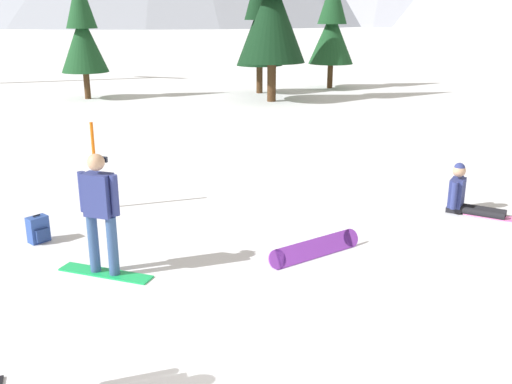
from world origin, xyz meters
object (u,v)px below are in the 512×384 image
object	(u,v)px
pine_tree_twin	(272,2)
snowboarder_midground	(100,212)
snowboarder_background	(466,196)
backpack_blue	(38,230)
pine_tree_leaning	(82,31)
trail_marker_pole	(95,166)
pine_tree_tall	(260,23)
loose_snowboard_far_spare	(315,248)
pine_tree_young	(332,27)

from	to	relation	value
pine_tree_twin	snowboarder_midground	bearing A→B (deg)	-81.46
snowboarder_midground	snowboarder_background	xyz separation A→B (m)	(5.03, 4.47, -0.63)
snowboarder_midground	snowboarder_background	size ratio (longest dim) A/B	1.00
pine_tree_twin	snowboarder_background	bearing A→B (deg)	-58.68
backpack_blue	pine_tree_leaning	size ratio (longest dim) A/B	0.09
trail_marker_pole	pine_tree_tall	world-z (taller)	pine_tree_tall
loose_snowboard_far_spare	pine_tree_tall	size ratio (longest dim) A/B	0.26
snowboarder_background	pine_tree_twin	bearing A→B (deg)	121.32
snowboarder_midground	backpack_blue	bearing A→B (deg)	156.95
snowboarder_background	backpack_blue	size ratio (longest dim) A/B	3.80
backpack_blue	pine_tree_tall	size ratio (longest dim) A/B	0.08
snowboarder_midground	trail_marker_pole	distance (m)	3.03
backpack_blue	pine_tree_twin	bearing A→B (deg)	92.93
trail_marker_pole	pine_tree_leaning	bearing A→B (deg)	124.46
backpack_blue	loose_snowboard_far_spare	bearing A→B (deg)	10.67
snowboarder_background	loose_snowboard_far_spare	bearing A→B (deg)	-127.97
pine_tree_twin	pine_tree_leaning	xyz separation A→B (m)	(-7.86, -1.77, -1.17)
pine_tree_leaning	loose_snowboard_far_spare	bearing A→B (deg)	-45.85
loose_snowboard_far_spare	pine_tree_young	xyz separation A→B (m)	(-3.82, 20.51, 2.80)
loose_snowboard_far_spare	pine_tree_tall	xyz separation A→B (m)	(-6.58, 17.66, 3.00)
snowboarder_midground	loose_snowboard_far_spare	xyz separation A→B (m)	(2.76, 1.57, -0.82)
loose_snowboard_far_spare	backpack_blue	distance (m)	4.55
trail_marker_pole	pine_tree_twin	distance (m)	14.77
snowboarder_midground	pine_tree_leaning	distance (m)	18.45
pine_tree_tall	pine_tree_leaning	size ratio (longest dim) A/B	1.11
pine_tree_young	pine_tree_tall	distance (m)	3.98
backpack_blue	pine_tree_leaning	xyz separation A→B (m)	(-8.68, 14.40, 2.63)
backpack_blue	pine_tree_young	distance (m)	21.54
trail_marker_pole	pine_tree_leaning	size ratio (longest dim) A/B	0.32
snowboarder_background	snowboarder_midground	bearing A→B (deg)	-138.37
snowboarder_midground	pine_tree_young	world-z (taller)	pine_tree_young
pine_tree_twin	pine_tree_young	bearing A→B (deg)	74.08
snowboarder_background	backpack_blue	xyz separation A→B (m)	(-6.73, -3.74, -0.11)
snowboarder_midground	backpack_blue	xyz separation A→B (m)	(-1.71, 0.73, -0.75)
snowboarder_background	trail_marker_pole	bearing A→B (deg)	-163.70
pine_tree_twin	pine_tree_tall	bearing A→B (deg)	118.81
backpack_blue	pine_tree_twin	world-z (taller)	pine_tree_twin
snowboarder_background	pine_tree_tall	size ratio (longest dim) A/B	0.31
backpack_blue	pine_tree_young	world-z (taller)	pine_tree_young
snowboarder_background	pine_tree_tall	bearing A→B (deg)	120.93
loose_snowboard_far_spare	pine_tree_leaning	size ratio (longest dim) A/B	0.29
pine_tree_twin	pine_tree_leaning	world-z (taller)	pine_tree_twin
pine_tree_leaning	pine_tree_twin	bearing A→B (deg)	12.69
backpack_blue	pine_tree_twin	xyz separation A→B (m)	(-0.83, 16.16, 3.80)
snowboarder_background	loose_snowboard_far_spare	distance (m)	3.68
snowboarder_background	pine_tree_twin	distance (m)	15.00
backpack_blue	pine_tree_tall	distance (m)	18.85
snowboarder_midground	backpack_blue	size ratio (longest dim) A/B	3.81
loose_snowboard_far_spare	pine_tree_young	size ratio (longest dim) A/B	0.28
pine_tree_twin	backpack_blue	bearing A→B (deg)	-87.07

